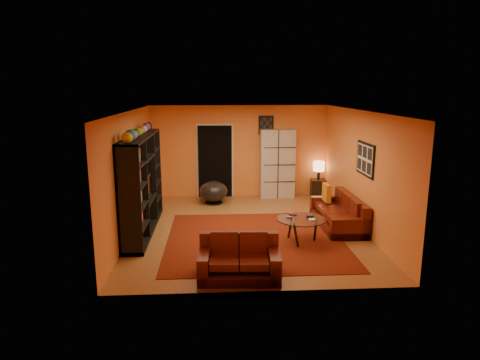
{
  "coord_description": "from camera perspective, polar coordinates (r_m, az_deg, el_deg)",
  "views": [
    {
      "loc": [
        -0.7,
        -9.06,
        3.08
      ],
      "look_at": [
        -0.16,
        0.1,
        1.09
      ],
      "focal_mm": 32.0,
      "sensor_mm": 36.0,
      "label": 1
    }
  ],
  "objects": [
    {
      "name": "wall_front",
      "position": [
        6.36,
        3.09,
        -4.08
      ],
      "size": [
        6.0,
        0.0,
        6.0
      ],
      "primitive_type": "plane",
      "rotation": [
        -1.57,
        0.0,
        0.0
      ],
      "color": "orange",
      "rests_on": "floor"
    },
    {
      "name": "side_table",
      "position": [
        12.5,
        10.36,
        -1.07
      ],
      "size": [
        0.44,
        0.44,
        0.5
      ],
      "primitive_type": "cube",
      "rotation": [
        0.0,
        0.0,
        -0.1
      ],
      "color": "black",
      "rests_on": "floor"
    },
    {
      "name": "ceiling",
      "position": [
        9.1,
        1.04,
        9.19
      ],
      "size": [
        6.0,
        6.0,
        0.0
      ],
      "primitive_type": "plane",
      "rotation": [
        3.14,
        0.0,
        0.0
      ],
      "color": "white",
      "rests_on": "wall_back"
    },
    {
      "name": "wall_art_back",
      "position": [
        12.17,
        3.49,
        7.35
      ],
      "size": [
        0.42,
        0.03,
        0.52
      ],
      "primitive_type": "cube",
      "color": "black",
      "rests_on": "wall_back"
    },
    {
      "name": "entertainment_unit",
      "position": [
        9.42,
        -12.93,
        -0.55
      ],
      "size": [
        0.45,
        3.0,
        2.1
      ],
      "primitive_type": "cube",
      "color": "black",
      "rests_on": "floor"
    },
    {
      "name": "doorway",
      "position": [
        12.2,
        -3.35,
        2.48
      ],
      "size": [
        0.95,
        0.1,
        2.04
      ],
      "primitive_type": "cube",
      "color": "black",
      "rests_on": "floor"
    },
    {
      "name": "wall_left",
      "position": [
        9.41,
        -14.36,
        0.92
      ],
      "size": [
        0.0,
        6.0,
        6.0
      ],
      "primitive_type": "plane",
      "rotation": [
        1.57,
        0.0,
        1.57
      ],
      "color": "orange",
      "rests_on": "floor"
    },
    {
      "name": "coffee_table",
      "position": [
        8.73,
        8.11,
        -5.42
      ],
      "size": [
        0.99,
        0.99,
        0.49
      ],
      "rotation": [
        0.0,
        0.0,
        0.03
      ],
      "color": "silver",
      "rests_on": "floor"
    },
    {
      "name": "floor",
      "position": [
        9.6,
        0.98,
        -6.51
      ],
      "size": [
        6.0,
        6.0,
        0.0
      ],
      "primitive_type": "plane",
      "color": "brown",
      "rests_on": "ground"
    },
    {
      "name": "tv",
      "position": [
        9.44,
        -12.6,
        -0.88
      ],
      "size": [
        0.94,
        0.12,
        0.54
      ],
      "primitive_type": "imported",
      "rotation": [
        0.0,
        0.0,
        1.57
      ],
      "color": "black",
      "rests_on": "entertainment_unit"
    },
    {
      "name": "throw_pillow",
      "position": [
        10.41,
        11.47,
        -1.65
      ],
      "size": [
        0.12,
        0.42,
        0.42
      ],
      "primitive_type": "cube",
      "color": "orange",
      "rests_on": "sofa"
    },
    {
      "name": "table_lamp",
      "position": [
        12.37,
        10.47,
        1.76
      ],
      "size": [
        0.32,
        0.32,
        0.53
      ],
      "color": "black",
      "rests_on": "side_table"
    },
    {
      "name": "wall_right",
      "position": [
        9.77,
        15.79,
        1.26
      ],
      "size": [
        0.0,
        6.0,
        6.0
      ],
      "primitive_type": "plane",
      "rotation": [
        1.57,
        0.0,
        -1.57
      ],
      "color": "orange",
      "rests_on": "floor"
    },
    {
      "name": "wall_back",
      "position": [
        12.21,
        -0.07,
        3.84
      ],
      "size": [
        6.0,
        0.0,
        6.0
      ],
      "primitive_type": "plane",
      "rotation": [
        1.57,
        0.0,
        0.0
      ],
      "color": "orange",
      "rests_on": "floor"
    },
    {
      "name": "rug",
      "position": [
        8.94,
        1.97,
        -7.9
      ],
      "size": [
        3.6,
        3.6,
        0.01
      ],
      "primitive_type": "cube",
      "color": "#521409",
      "rests_on": "floor"
    },
    {
      "name": "bowl_chair",
      "position": [
        11.58,
        -3.55,
        -1.56
      ],
      "size": [
        0.75,
        0.75,
        0.61
      ],
      "color": "black",
      "rests_on": "floor"
    },
    {
      "name": "loveseat",
      "position": [
        7.21,
        -0.12,
        -10.57
      ],
      "size": [
        1.37,
        0.87,
        0.85
      ],
      "rotation": [
        0.0,
        0.0,
        1.52
      ],
      "color": "#491009",
      "rests_on": "rug"
    },
    {
      "name": "storage_cabinet",
      "position": [
        12.17,
        4.96,
        2.19
      ],
      "size": [
        0.98,
        0.45,
        1.94
      ],
      "primitive_type": "cube",
      "rotation": [
        0.0,
        0.0,
        0.02
      ],
      "color": "beige",
      "rests_on": "floor"
    },
    {
      "name": "sofa",
      "position": [
        9.96,
        13.32,
        -4.41
      ],
      "size": [
        0.83,
        2.0,
        0.85
      ],
      "rotation": [
        0.0,
        0.0,
        0.01
      ],
      "color": "#491009",
      "rests_on": "rug"
    },
    {
      "name": "wall_art_right",
      "position": [
        9.44,
        16.37,
        2.7
      ],
      "size": [
        0.03,
        1.0,
        0.7
      ],
      "primitive_type": "cube",
      "color": "black",
      "rests_on": "wall_right"
    }
  ]
}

